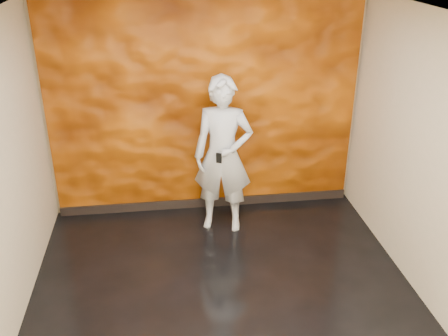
# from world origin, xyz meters

# --- Properties ---
(room) EXTENTS (4.02, 4.02, 2.81)m
(room) POSITION_xyz_m (0.00, 0.00, 1.40)
(room) COLOR black
(room) RESTS_ON ground
(feature_wall) EXTENTS (3.90, 0.06, 2.75)m
(feature_wall) POSITION_xyz_m (0.00, 1.96, 1.38)
(feature_wall) COLOR #CB6008
(feature_wall) RESTS_ON ground
(baseboard) EXTENTS (3.90, 0.04, 0.12)m
(baseboard) POSITION_xyz_m (0.00, 1.92, 0.06)
(baseboard) COLOR black
(baseboard) RESTS_ON ground
(man) EXTENTS (0.80, 0.63, 1.96)m
(man) POSITION_xyz_m (0.16, 1.41, 0.98)
(man) COLOR #9297A1
(man) RESTS_ON ground
(phone) EXTENTS (0.07, 0.04, 0.12)m
(phone) POSITION_xyz_m (0.08, 1.12, 1.08)
(phone) COLOR black
(phone) RESTS_ON man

